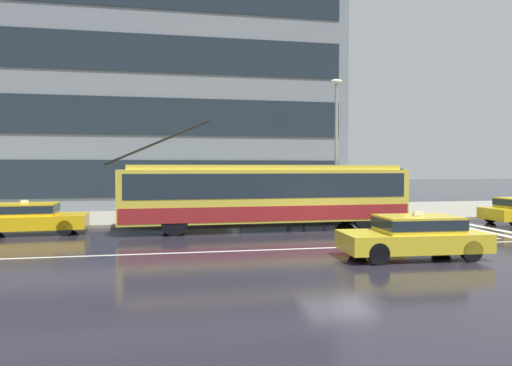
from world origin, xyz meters
The scene contains 17 objects.
ground_plane centered at (0.00, 0.00, 0.00)m, with size 160.00×160.00×0.00m, color #24212B.
sidewalk_slab centered at (0.00, 10.28, 0.07)m, with size 80.00×10.00×0.14m, color gray.
crosswalk_stripe_edge_near centered at (5.26, 1.64, 0.00)m, with size 0.44×4.40×0.01m, color beige.
crosswalk_stripe_inner_a centered at (6.16, 1.64, 0.00)m, with size 0.44×4.40×0.01m, color beige.
crosswalk_stripe_center centered at (7.06, 1.64, 0.00)m, with size 0.44×4.40×0.01m, color beige.
crosswalk_stripe_inner_b centered at (7.96, 1.64, 0.00)m, with size 0.44×4.40×0.01m, color beige.
lane_centre_line centered at (0.00, -1.20, 0.00)m, with size 72.00×0.14×0.01m, color silver.
trolleybus centered at (-1.92, 3.68, 1.56)m, with size 12.99×2.77×4.72m.
taxi_queued_behind_bus centered at (-11.73, 3.97, 0.70)m, with size 4.48×2.01×1.39m.
taxi_oncoming_near centered at (1.22, -3.23, 0.70)m, with size 4.33×1.93×1.39m.
bus_shelter centered at (-4.32, 6.79, 2.15)m, with size 3.69×1.83×2.66m.
pedestrian_at_shelter centered at (0.79, 6.86, 1.12)m, with size 0.45×0.45×1.65m.
pedestrian_approaching_curb centered at (-6.06, 8.08, 1.75)m, with size 1.49×1.49×1.98m.
pedestrian_walking_past centered at (-0.23, 6.26, 1.72)m, with size 1.31×1.31×1.98m.
pedestrian_waiting_by_pole centered at (2.14, 7.45, 1.10)m, with size 0.50×0.50×1.63m.
street_lamp centered at (2.17, 5.92, 4.26)m, with size 0.60×0.32×7.01m.
office_tower_corner_left centered at (-6.10, 19.80, 9.57)m, with size 22.97×16.12×19.12m.
Camera 1 is at (-5.88, -15.50, 2.71)m, focal length 31.37 mm.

